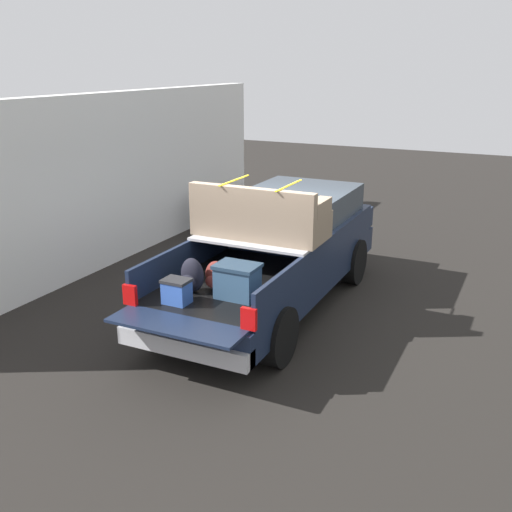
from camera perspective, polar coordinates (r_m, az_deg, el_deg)
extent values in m
plane|color=black|center=(10.04, 1.49, -5.00)|extent=(40.00, 40.00, 0.00)
cube|color=#162138|center=(9.81, 1.52, -1.64)|extent=(5.50, 1.92, 0.45)
cube|color=black|center=(8.72, -1.72, -2.55)|extent=(2.80, 1.80, 0.04)
cube|color=#162138|center=(9.08, -6.95, -0.27)|extent=(2.80, 0.06, 0.50)
cube|color=#162138|center=(8.27, 4.00, -2.05)|extent=(2.80, 0.06, 0.50)
cube|color=#162138|center=(9.81, 1.96, 1.27)|extent=(0.06, 1.80, 0.50)
cube|color=#162138|center=(7.39, -7.75, -6.69)|extent=(0.55, 1.80, 0.04)
cube|color=#B2B2B7|center=(9.21, 0.47, 1.90)|extent=(1.25, 1.92, 0.04)
cube|color=#162138|center=(10.86, 4.49, 2.91)|extent=(2.30, 1.92, 0.50)
cube|color=#2D3842|center=(10.65, 4.35, 5.29)|extent=(1.94, 1.76, 0.47)
cube|color=#162138|center=(12.10, 6.83, 4.15)|extent=(0.40, 1.82, 0.38)
cube|color=#B2B2B7|center=(7.66, -7.00, -8.63)|extent=(0.24, 1.92, 0.24)
cube|color=red|center=(8.00, -12.09, -3.71)|extent=(0.06, 0.20, 0.28)
cube|color=red|center=(7.12, -0.70, -6.11)|extent=(0.06, 0.20, 0.28)
cylinder|color=black|center=(11.73, 1.12, 0.69)|extent=(0.85, 0.30, 0.85)
cylinder|color=black|center=(11.15, 9.37, -0.51)|extent=(0.85, 0.30, 0.85)
cylinder|color=black|center=(8.87, -8.42, -5.49)|extent=(0.85, 0.30, 0.85)
cylinder|color=black|center=(8.09, 2.09, -7.73)|extent=(0.85, 0.30, 0.85)
cube|color=#335170|center=(8.04, -1.81, -2.60)|extent=(0.40, 0.55, 0.43)
cube|color=#23394E|center=(7.96, -1.82, -0.99)|extent=(0.44, 0.59, 0.05)
ellipsoid|color=maroon|center=(8.32, -3.80, -1.90)|extent=(0.20, 0.36, 0.43)
ellipsoid|color=maroon|center=(8.25, -4.17, -2.56)|extent=(0.09, 0.25, 0.19)
ellipsoid|color=black|center=(8.28, -6.18, -1.83)|extent=(0.20, 0.35, 0.49)
ellipsoid|color=black|center=(8.22, -6.56, -2.55)|extent=(0.09, 0.25, 0.22)
cube|color=#3359B2|center=(7.94, -7.68, -3.53)|extent=(0.26, 0.34, 0.30)
cube|color=#262628|center=(7.88, -7.73, -2.38)|extent=(0.28, 0.36, 0.04)
cube|color=#84705B|center=(9.15, 0.48, 3.28)|extent=(0.87, 2.04, 0.42)
cube|color=#84705B|center=(8.74, -0.52, 5.34)|extent=(0.16, 2.04, 0.40)
cube|color=#84705B|center=(9.54, -4.42, 5.83)|extent=(0.63, 0.20, 0.22)
cube|color=#84705B|center=(8.78, 6.09, 4.68)|extent=(0.63, 0.20, 0.22)
cube|color=yellow|center=(9.21, -2.12, 7.33)|extent=(0.97, 0.03, 0.02)
cube|color=yellow|center=(8.83, 3.20, 6.83)|extent=(0.97, 0.03, 0.02)
cube|color=white|center=(12.55, -13.53, 7.38)|extent=(11.06, 0.36, 3.41)
cylinder|color=#2D2D33|center=(14.35, -4.24, 4.04)|extent=(0.56, 0.56, 0.90)
cylinder|color=#2D2D33|center=(14.24, -4.29, 5.95)|extent=(0.60, 0.60, 0.08)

